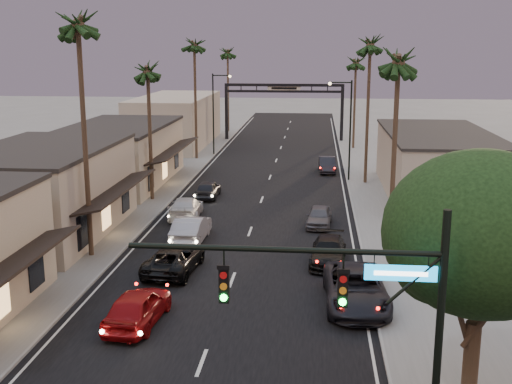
% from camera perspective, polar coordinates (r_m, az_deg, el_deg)
% --- Properties ---
extents(ground, '(200.00, 200.00, 0.00)m').
position_cam_1_polar(ground, '(53.77, 0.79, 0.05)').
color(ground, slate).
rests_on(ground, ground).
extents(road, '(14.00, 120.00, 0.02)m').
position_cam_1_polar(road, '(58.64, 1.18, 1.13)').
color(road, black).
rests_on(road, ground).
extents(sidewalk_left, '(5.00, 92.00, 0.12)m').
position_cam_1_polar(sidewalk_left, '(66.77, -6.53, 2.53)').
color(sidewalk_left, slate).
rests_on(sidewalk_left, ground).
extents(sidewalk_right, '(5.00, 92.00, 0.12)m').
position_cam_1_polar(sidewalk_right, '(65.56, 9.96, 2.23)').
color(sidewalk_right, slate).
rests_on(sidewalk_right, ground).
extents(storefront_mid, '(8.00, 14.00, 5.50)m').
position_cam_1_polar(storefront_mid, '(42.94, -18.36, -0.12)').
color(storefront_mid, tan).
rests_on(storefront_mid, ground).
extents(storefront_far, '(8.00, 16.00, 5.00)m').
position_cam_1_polar(storefront_far, '(57.70, -12.04, 3.18)').
color(storefront_far, tan).
rests_on(storefront_far, ground).
extents(storefront_dist, '(8.00, 20.00, 6.00)m').
position_cam_1_polar(storefront_dist, '(79.66, -7.14, 6.31)').
color(storefront_dist, tan).
rests_on(storefront_dist, ground).
extents(building_right, '(8.00, 18.00, 5.00)m').
position_cam_1_polar(building_right, '(54.00, 15.78, 2.33)').
color(building_right, tan).
rests_on(building_right, ground).
extents(traffic_signal, '(8.51, 0.22, 7.80)m').
position_cam_1_polar(traffic_signal, '(17.69, 9.93, -9.98)').
color(traffic_signal, black).
rests_on(traffic_signal, ground).
extents(corner_tree, '(6.20, 6.20, 8.80)m').
position_cam_1_polar(corner_tree, '(21.24, 19.58, -4.07)').
color(corner_tree, '#38281C').
rests_on(corner_tree, ground).
extents(arch, '(15.20, 0.40, 7.27)m').
position_cam_1_polar(arch, '(82.62, 2.50, 8.40)').
color(arch, black).
rests_on(arch, ground).
extents(streetlight_right, '(2.13, 0.30, 9.00)m').
position_cam_1_polar(streetlight_right, '(57.71, 8.12, 6.17)').
color(streetlight_right, black).
rests_on(streetlight_right, ground).
extents(streetlight_left, '(2.13, 0.30, 9.00)m').
position_cam_1_polar(streetlight_left, '(71.45, -3.60, 7.53)').
color(streetlight_left, black).
rests_on(streetlight_left, ground).
extents(palm_lb, '(3.20, 3.20, 15.20)m').
position_cam_1_polar(palm_lb, '(36.62, -15.60, 14.72)').
color(palm_lb, '#38281C').
rests_on(palm_lb, ground).
extents(palm_lc, '(3.20, 3.20, 12.20)m').
position_cam_1_polar(palm_lc, '(49.96, -9.63, 11.02)').
color(palm_lc, '#38281C').
rests_on(palm_lc, ground).
extents(palm_ld, '(3.20, 3.20, 14.20)m').
position_cam_1_polar(palm_ld, '(68.48, -5.52, 13.21)').
color(palm_ld, '#38281C').
rests_on(palm_ld, ground).
extents(palm_ra, '(3.20, 3.20, 13.20)m').
position_cam_1_polar(palm_ra, '(36.54, 12.58, 11.83)').
color(palm_ra, '#38281C').
rests_on(palm_ra, ground).
extents(palm_rb, '(3.20, 3.20, 14.20)m').
position_cam_1_polar(palm_rb, '(56.44, 10.14, 13.17)').
color(palm_rb, '#38281C').
rests_on(palm_rb, ground).
extents(palm_rc, '(3.20, 3.20, 12.20)m').
position_cam_1_polar(palm_rc, '(76.41, 8.89, 11.61)').
color(palm_rc, '#38281C').
rests_on(palm_rc, ground).
extents(palm_far, '(3.20, 3.20, 13.20)m').
position_cam_1_polar(palm_far, '(91.13, -2.54, 12.53)').
color(palm_far, '#38281C').
rests_on(palm_far, ground).
extents(oncoming_red, '(2.30, 4.90, 1.62)m').
position_cam_1_polar(oncoming_red, '(28.80, -10.48, -10.01)').
color(oncoming_red, maroon).
rests_on(oncoming_red, ground).
extents(oncoming_pickup, '(2.82, 5.42, 1.46)m').
position_cam_1_polar(oncoming_pickup, '(34.95, -7.28, -5.90)').
color(oncoming_pickup, black).
rests_on(oncoming_pickup, ground).
extents(oncoming_silver, '(1.82, 4.97, 1.63)m').
position_cam_1_polar(oncoming_silver, '(40.09, -5.80, -3.28)').
color(oncoming_silver, '#929297').
rests_on(oncoming_silver, ground).
extents(oncoming_white, '(2.43, 5.26, 1.49)m').
position_cam_1_polar(oncoming_white, '(45.59, -6.25, -1.40)').
color(oncoming_white, '#B6B6B6').
rests_on(oncoming_white, ground).
extents(oncoming_dgrey, '(1.73, 4.18, 1.42)m').
position_cam_1_polar(oncoming_dgrey, '(51.54, -4.30, 0.26)').
color(oncoming_dgrey, black).
rests_on(oncoming_dgrey, ground).
extents(curbside_near, '(3.06, 6.27, 1.72)m').
position_cam_1_polar(curbside_near, '(30.61, 8.87, -8.44)').
color(curbside_near, black).
rests_on(curbside_near, ground).
extents(curbside_black, '(2.24, 4.85, 1.37)m').
position_cam_1_polar(curbside_black, '(36.20, 6.44, -5.28)').
color(curbside_black, black).
rests_on(curbside_black, ground).
extents(curbside_grey, '(1.88, 4.07, 1.35)m').
position_cam_1_polar(curbside_grey, '(43.53, 5.64, -2.16)').
color(curbside_grey, '#48484D').
rests_on(curbside_grey, ground).
extents(curbside_far, '(1.71, 4.47, 1.45)m').
position_cam_1_polar(curbside_far, '(62.31, 6.34, 2.42)').
color(curbside_far, black).
rests_on(curbside_far, ground).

